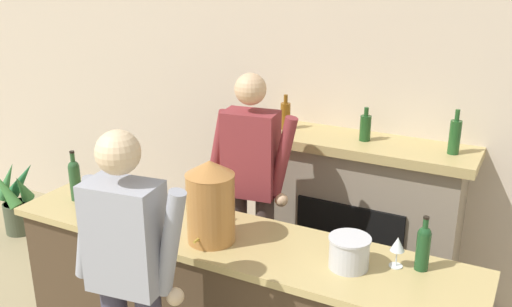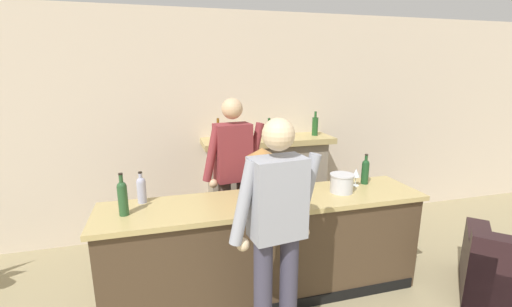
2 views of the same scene
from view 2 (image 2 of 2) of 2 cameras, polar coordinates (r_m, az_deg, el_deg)
name	(u,v)px [view 2 (image 2 of 2)]	position (r m, az deg, el deg)	size (l,w,h in m)	color
wall_back_panel	(218,126)	(4.33, -6.37, 4.58)	(12.00, 0.07, 2.75)	beige
bar_counter	(267,248)	(3.26, 1.81, -15.40)	(2.90, 0.64, 0.95)	#453322
fireplace_stone	(267,185)	(4.39, 1.90, -5.20)	(1.62, 0.52, 1.55)	gray
person_customer	(277,234)	(2.37, 3.44, -13.29)	(0.65, 0.34, 1.78)	#393748
person_bartender	(234,176)	(3.53, -3.74, -3.77)	(0.65, 0.34, 1.80)	#4B3A36
copper_dispenser	(262,176)	(2.87, 0.99, -3.81)	(0.28, 0.32, 0.49)	#AF733A
ice_bucket_steel	(342,183)	(3.30, 14.09, -4.80)	(0.22, 0.22, 0.17)	silver
wine_bottle_chardonnay_pale	(365,171)	(3.59, 17.75, -2.72)	(0.07, 0.07, 0.30)	#1B4420
wine_bottle_cabernet_heavy	(123,197)	(2.88, -21.34, -6.72)	(0.08, 0.08, 0.34)	#254D28
wine_bottle_merlot_tall	(141,189)	(3.10, -18.56, -5.59)	(0.08, 0.08, 0.28)	#A5A5C0
wine_glass_front_right	(356,174)	(3.50, 16.33, -3.25)	(0.08, 0.08, 0.17)	silver
wine_glass_by_dispenser	(246,184)	(3.10, -1.76, -5.13)	(0.08, 0.08, 0.16)	silver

